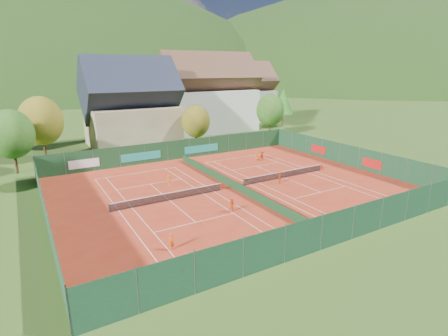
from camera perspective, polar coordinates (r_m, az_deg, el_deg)
ground at (r=41.72m, az=1.40°, el=-3.32°), size 600.00×600.00×0.00m
clay_pad at (r=41.71m, az=1.40°, el=-3.29°), size 40.00×32.00×0.01m
court_markings_left at (r=38.35m, az=-8.86°, el=-5.26°), size 11.03×23.83×0.00m
court_markings_right at (r=46.23m, az=9.85°, el=-1.56°), size 11.03×23.83×0.00m
tennis_net_left at (r=38.23m, az=-8.67°, el=-4.53°), size 13.30×0.10×1.02m
tennis_net_right at (r=46.18m, az=10.03°, el=-0.95°), size 13.30×0.10×1.02m
court_divider at (r=41.55m, az=1.40°, el=-2.65°), size 0.03×28.80×1.00m
fence_north at (r=54.83m, az=-7.86°, el=2.90°), size 40.00×0.10×3.00m
fence_south at (r=29.81m, az=18.08°, el=-9.25°), size 40.00×0.04×3.00m
fence_west at (r=35.61m, az=-27.27°, el=-6.09°), size 0.04×32.00×3.00m
fence_east at (r=54.20m, az=19.66°, el=1.96°), size 0.09×32.00×3.00m
chalet at (r=66.23m, az=-14.89°, el=9.32°), size 16.20×12.00×16.00m
hotel_block_a at (r=78.81m, az=-2.57°, el=11.39°), size 21.60×11.00×17.25m
hotel_block_b at (r=92.86m, az=2.86°, el=11.63°), size 17.28×10.00×15.50m
tree_west_front at (r=54.06m, az=-31.43°, el=4.74°), size 5.72×5.72×8.69m
tree_west_mid at (r=59.95m, az=-27.72°, el=6.82°), size 6.44×6.44×9.78m
tree_center at (r=62.21m, az=-4.63°, el=7.62°), size 5.01×5.01×7.60m
tree_east_front at (r=73.30m, az=7.56°, el=9.35°), size 5.72×5.72×8.69m
tree_east_mid at (r=85.68m, az=9.63°, el=10.68°), size 5.04×5.04×9.00m
tree_east_back at (r=87.34m, az=2.09°, el=11.44°), size 7.15×7.15×10.86m
mountain_backdrop at (r=276.61m, az=-19.66°, el=4.03°), size 820.00×530.00×242.00m
ball_hopper at (r=39.80m, az=24.96°, el=-5.00°), size 0.34×0.34×0.80m
loose_ball_0 at (r=32.61m, az=-3.23°, el=-9.02°), size 0.07×0.07×0.07m
loose_ball_1 at (r=37.89m, az=21.42°, el=-6.47°), size 0.07×0.07×0.07m
player_left_near at (r=28.24m, az=-8.55°, el=-11.81°), size 0.63×0.54×1.45m
player_left_mid at (r=34.67m, az=1.33°, el=-6.11°), size 0.88×0.78×1.51m
player_left_far at (r=42.95m, az=-9.00°, el=-1.98°), size 0.94×0.64×1.34m
player_right_near at (r=43.65m, az=9.10°, el=-1.57°), size 0.93×0.81×1.51m
player_right_far_a at (r=54.26m, az=5.39°, el=1.97°), size 0.76×0.65×1.32m
player_right_far_b at (r=54.12m, az=6.19°, el=2.03°), size 1.46×1.11×1.54m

